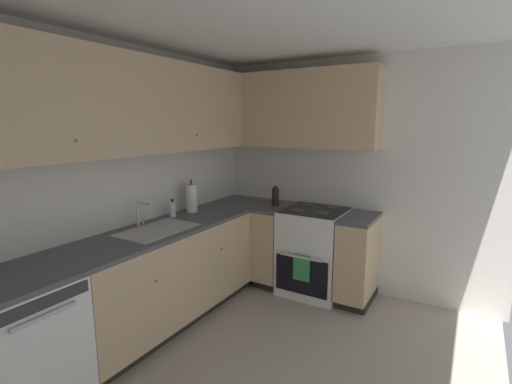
% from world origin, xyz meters
% --- Properties ---
extents(wall_back, '(4.02, 0.05, 2.42)m').
position_xyz_m(wall_back, '(0.00, 1.48, 1.21)').
color(wall_back, silver).
rests_on(wall_back, ground_plane).
extents(wall_right, '(0.05, 3.01, 2.42)m').
position_xyz_m(wall_right, '(1.99, 0.00, 1.21)').
color(wall_right, silver).
rests_on(wall_right, ground_plane).
extents(dishwasher, '(0.60, 0.63, 0.85)m').
position_xyz_m(dishwasher, '(-0.81, 1.15, 0.42)').
color(dishwasher, white).
rests_on(dishwasher, ground_plane).
extents(lower_cabinets_back, '(1.86, 0.62, 0.85)m').
position_xyz_m(lower_cabinets_back, '(0.43, 1.16, 0.43)').
color(lower_cabinets_back, tan).
rests_on(lower_cabinets_back, ground_plane).
extents(countertop_back, '(3.07, 0.60, 0.03)m').
position_xyz_m(countertop_back, '(0.43, 1.15, 0.86)').
color(countertop_back, '#4C4C51').
rests_on(countertop_back, lower_cabinets_back).
extents(lower_cabinets_right, '(0.62, 1.21, 0.85)m').
position_xyz_m(lower_cabinets_right, '(1.66, 0.24, 0.43)').
color(lower_cabinets_right, tan).
rests_on(lower_cabinets_right, ground_plane).
extents(countertop_right, '(0.60, 1.21, 0.03)m').
position_xyz_m(countertop_right, '(1.66, 0.24, 0.86)').
color(countertop_right, '#4C4C51').
rests_on(countertop_right, lower_cabinets_right).
extents(oven_range, '(0.68, 0.62, 1.03)m').
position_xyz_m(oven_range, '(1.68, 0.26, 0.45)').
color(oven_range, white).
rests_on(oven_range, ground_plane).
extents(upper_cabinets_back, '(2.75, 0.34, 0.78)m').
position_xyz_m(upper_cabinets_back, '(0.27, 1.29, 1.90)').
color(upper_cabinets_back, tan).
extents(upper_cabinets_right, '(0.32, 1.76, 0.78)m').
position_xyz_m(upper_cabinets_right, '(1.80, 0.58, 1.90)').
color(upper_cabinets_right, tan).
extents(sink, '(0.65, 0.40, 0.10)m').
position_xyz_m(sink, '(0.33, 1.12, 0.84)').
color(sink, '#B7B7BC').
rests_on(sink, countertop_back).
extents(faucet, '(0.07, 0.16, 0.23)m').
position_xyz_m(faucet, '(0.33, 1.33, 1.02)').
color(faucet, silver).
rests_on(faucet, countertop_back).
extents(soap_bottle, '(0.06, 0.06, 0.17)m').
position_xyz_m(soap_bottle, '(0.73, 1.33, 0.96)').
color(soap_bottle, silver).
rests_on(soap_bottle, countertop_back).
extents(paper_towel_roll, '(0.11, 0.11, 0.34)m').
position_xyz_m(paper_towel_roll, '(0.98, 1.31, 1.02)').
color(paper_towel_roll, white).
rests_on(paper_towel_roll, countertop_back).
extents(oil_bottle, '(0.07, 0.07, 0.21)m').
position_xyz_m(oil_bottle, '(1.66, 0.72, 0.98)').
color(oil_bottle, black).
rests_on(oil_bottle, countertop_right).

